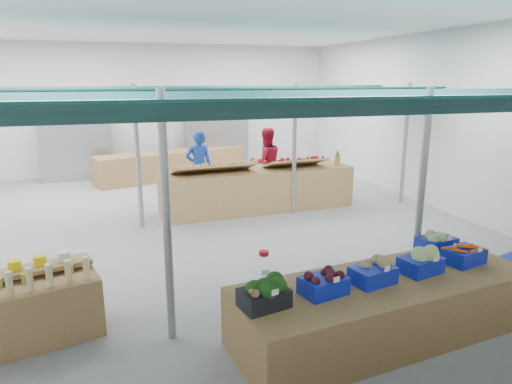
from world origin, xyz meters
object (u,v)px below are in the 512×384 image
Objects in this scene: vendor_left at (199,167)px; bottle_shelf at (24,309)px; veg_counter at (384,307)px; fruit_counter at (258,190)px; vendor_right at (266,163)px.

bottle_shelf is at bearing 58.22° from vendor_left.
veg_counter is at bearing 95.70° from vendor_left.
veg_counter is 0.82× the size of fruit_counter.
bottle_shelf is 0.98× the size of vendor_right.
fruit_counter is 1.32m from vendor_right.
veg_counter is at bearing -94.70° from fruit_counter.
bottle_shelf is 0.98× the size of vendor_left.
vendor_left reaches higher than fruit_counter.
bottle_shelf reaches higher than veg_counter.
vendor_left is 1.00× the size of vendor_right.
vendor_left is at bearing 135.75° from fruit_counter.
bottle_shelf is at bearing 46.39° from vendor_right.
vendor_left reaches higher than bottle_shelf.
fruit_counter is at bearing 59.65° from vendor_right.
bottle_shelf is 7.62m from vendor_right.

